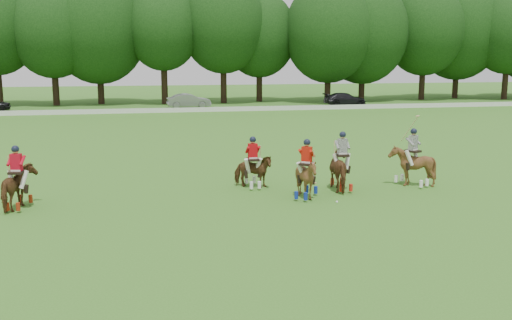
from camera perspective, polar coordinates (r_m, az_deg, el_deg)
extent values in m
plane|color=#3A7320|center=(17.43, -1.63, -7.13)|extent=(180.00, 180.00, 0.00)
cylinder|color=black|center=(65.53, -19.42, 7.20)|extent=(0.70, 0.70, 4.64)
ellipsoid|color=black|center=(65.52, -19.72, 12.11)|extent=(8.80, 8.80, 10.13)
cylinder|color=black|center=(66.10, -15.28, 7.30)|extent=(0.70, 0.70, 4.31)
ellipsoid|color=black|center=(66.10, -15.53, 12.63)|extent=(10.67, 10.67, 12.27)
cylinder|color=black|center=(64.50, -9.15, 7.87)|extent=(0.70, 0.70, 5.24)
ellipsoid|color=black|center=(64.52, -9.30, 12.88)|extent=(8.06, 8.06, 9.26)
cylinder|color=black|center=(65.37, -3.26, 7.99)|extent=(0.70, 0.70, 5.19)
ellipsoid|color=black|center=(65.41, -3.32, 13.39)|extent=(9.50, 9.50, 10.92)
cylinder|color=black|center=(67.52, 0.33, 7.79)|extent=(0.70, 0.70, 4.48)
ellipsoid|color=black|center=(67.50, 0.34, 12.43)|extent=(8.60, 8.60, 9.89)
cylinder|color=black|center=(66.80, 7.17, 7.56)|extent=(0.70, 0.70, 4.21)
ellipsoid|color=black|center=(66.78, 7.29, 12.62)|extent=(10.11, 10.11, 11.63)
cylinder|color=black|center=(69.70, 10.52, 7.52)|extent=(0.70, 0.70, 4.07)
ellipsoid|color=black|center=(69.68, 10.69, 12.42)|extent=(10.46, 10.46, 12.03)
cylinder|color=black|center=(73.20, 16.27, 7.70)|extent=(0.70, 0.70, 4.79)
ellipsoid|color=black|center=(73.21, 16.51, 12.35)|extent=(9.47, 9.47, 10.89)
cylinder|color=black|center=(77.21, 19.33, 7.52)|extent=(0.70, 0.70, 4.44)
ellipsoid|color=black|center=(77.22, 19.61, 12.17)|extent=(10.84, 10.84, 12.47)
cylinder|color=black|center=(77.15, 23.66, 7.39)|extent=(0.70, 0.70, 4.86)
ellipsoid|color=black|center=(77.16, 23.97, 11.67)|extent=(8.94, 8.94, 10.28)
cube|color=white|center=(54.69, -8.57, 4.95)|extent=(120.00, 0.10, 0.44)
imported|color=gray|center=(59.26, -6.75, 5.90)|extent=(4.53, 1.81, 1.47)
imported|color=black|center=(63.00, 8.88, 6.05)|extent=(4.65, 1.93, 1.34)
imported|color=#462A12|center=(21.38, -22.69, -2.57)|extent=(1.14, 1.90, 1.50)
cube|color=black|center=(21.27, -22.79, -1.12)|extent=(0.54, 0.63, 0.08)
cylinder|color=tan|center=(21.40, -23.52, -1.33)|extent=(0.07, 0.21, 1.29)
imported|color=#462A12|center=(22.90, -0.32, -1.15)|extent=(1.35, 1.17, 1.35)
cube|color=black|center=(22.80, -0.33, 0.06)|extent=(0.45, 0.57, 0.08)
cylinder|color=tan|center=(22.88, 0.41, -0.11)|extent=(0.03, 0.21, 1.29)
imported|color=#462A12|center=(21.26, 5.06, -1.85)|extent=(1.80, 1.83, 1.52)
cube|color=black|center=(21.15, 5.09, -0.38)|extent=(0.69, 0.71, 0.08)
cylinder|color=tan|center=(21.07, 5.85, -0.65)|extent=(0.15, 0.19, 1.29)
imported|color=#462A12|center=(22.75, 8.57, -0.98)|extent=(0.96, 1.97, 1.63)
cube|color=black|center=(22.64, 8.61, 0.51)|extent=(0.46, 0.58, 0.08)
cylinder|color=tan|center=(22.57, 7.88, 0.29)|extent=(0.04, 0.21, 1.29)
imported|color=#462A12|center=(24.07, 15.34, -0.57)|extent=(1.89, 1.96, 1.67)
cube|color=black|center=(23.96, 15.41, 0.87)|extent=(0.65, 0.70, 0.08)
cylinder|color=tan|center=(23.59, 15.09, 3.00)|extent=(0.39, 0.70, 1.08)
sphere|color=white|center=(20.85, 8.10, -4.17)|extent=(0.09, 0.09, 0.09)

